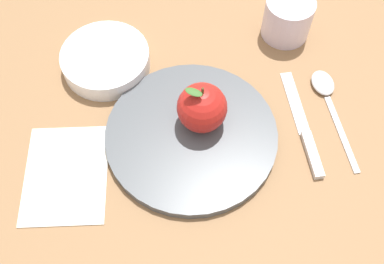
% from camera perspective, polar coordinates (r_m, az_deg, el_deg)
% --- Properties ---
extents(ground_plane, '(2.40, 2.40, 0.00)m').
position_cam_1_polar(ground_plane, '(0.67, 1.59, -0.14)').
color(ground_plane, olive).
extents(dinner_plate, '(0.25, 0.25, 0.01)m').
position_cam_1_polar(dinner_plate, '(0.66, -0.00, -0.52)').
color(dinner_plate, '#4C5156').
rests_on(dinner_plate, ground_plane).
extents(apple, '(0.07, 0.07, 0.08)m').
position_cam_1_polar(apple, '(0.63, 1.05, 3.00)').
color(apple, '#B21E19').
rests_on(apple, dinner_plate).
extents(side_bowl, '(0.14, 0.14, 0.03)m').
position_cam_1_polar(side_bowl, '(0.74, -10.80, 9.02)').
color(side_bowl, white).
rests_on(side_bowl, ground_plane).
extents(cup, '(0.08, 0.08, 0.07)m').
position_cam_1_polar(cup, '(0.78, 11.95, 14.01)').
color(cup, silver).
rests_on(cup, ground_plane).
extents(knife, '(0.06, 0.19, 0.01)m').
position_cam_1_polar(knife, '(0.69, 13.93, 0.08)').
color(knife, silver).
rests_on(knife, ground_plane).
extents(spoon, '(0.06, 0.18, 0.01)m').
position_cam_1_polar(spoon, '(0.73, 16.56, 4.60)').
color(spoon, silver).
rests_on(spoon, ground_plane).
extents(linen_napkin, '(0.16, 0.18, 0.00)m').
position_cam_1_polar(linen_napkin, '(0.66, -15.52, -5.07)').
color(linen_napkin, silver).
rests_on(linen_napkin, ground_plane).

